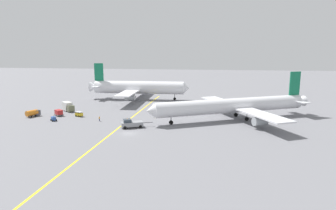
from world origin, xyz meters
TOP-DOWN VIEW (x-y plane):
  - ground_plane at (0.00, 0.00)m, footprint 600.00×600.00m
  - taxiway_stripe at (-4.71, 10.00)m, footprint 0.93×120.00m
  - airliner_at_gate_left at (-12.46, 57.91)m, footprint 48.28×48.94m
  - airliner_being_pushed at (30.04, 22.37)m, footprint 54.73×44.57m
  - pushback_tug at (-1.00, 6.37)m, footprint 9.35×5.46m
  - gse_baggage_cart_trailing at (-23.62, 18.28)m, footprint 3.14×2.55m
  - gse_gpu_cart_small at (-28.91, 10.70)m, footprint 2.62×2.61m
  - gse_catering_truck_tall at (-31.95, 26.33)m, footprint 6.11×5.43m
  - gse_fuel_bowser_stubby at (-39.55, 15.61)m, footprint 3.59×5.25m
  - gse_container_dolly_flat at (-31.24, 18.16)m, footprint 3.88×3.70m
  - ground_crew_ramp_agent_by_cones at (-13.72, 12.63)m, footprint 0.36×0.50m

SIDE VIEW (x-z plane):
  - ground_plane at x=0.00m, z-range 0.00..0.00m
  - taxiway_stripe at x=-4.71m, z-range 0.00..0.01m
  - gse_gpu_cart_small at x=-28.91m, z-range -0.16..1.74m
  - ground_crew_ramp_agent_by_cones at x=-13.72m, z-range 0.03..1.66m
  - gse_baggage_cart_trailing at x=-23.62m, z-range 0.01..1.72m
  - gse_container_dolly_flat at x=-31.24m, z-range 0.10..2.25m
  - pushback_tug at x=-1.00m, z-range -0.22..2.73m
  - gse_fuel_bowser_stubby at x=-39.55m, z-range 0.13..2.53m
  - gse_catering_truck_tall at x=-31.95m, z-range 0.01..3.51m
  - airliner_being_pushed at x=30.04m, z-range -3.13..12.51m
  - airliner_at_gate_left at x=-12.46m, z-range -2.86..14.33m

